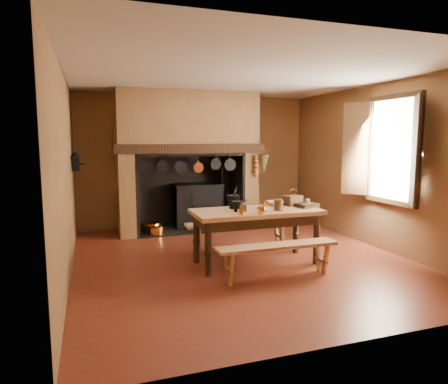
# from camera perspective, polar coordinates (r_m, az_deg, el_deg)

# --- Properties ---
(floor) EXTENTS (5.50, 5.50, 0.00)m
(floor) POSITION_cam_1_polar(r_m,az_deg,el_deg) (6.35, 2.46, -9.58)
(floor) COLOR maroon
(floor) RESTS_ON ground
(ceiling) EXTENTS (5.50, 5.50, 0.00)m
(ceiling) POSITION_cam_1_polar(r_m,az_deg,el_deg) (6.14, 2.61, 16.28)
(ceiling) COLOR silver
(ceiling) RESTS_ON back_wall
(back_wall) EXTENTS (5.00, 0.02, 2.80)m
(back_wall) POSITION_cam_1_polar(r_m,az_deg,el_deg) (8.70, -4.02, 4.44)
(back_wall) COLOR brown
(back_wall) RESTS_ON floor
(wall_left) EXTENTS (0.02, 5.50, 2.80)m
(wall_left) POSITION_cam_1_polar(r_m,az_deg,el_deg) (5.69, -21.70, 2.30)
(wall_left) COLOR brown
(wall_left) RESTS_ON floor
(wall_right) EXTENTS (0.02, 5.50, 2.80)m
(wall_right) POSITION_cam_1_polar(r_m,az_deg,el_deg) (7.36, 21.04, 3.40)
(wall_right) COLOR brown
(wall_right) RESTS_ON floor
(wall_front) EXTENTS (5.00, 0.02, 2.80)m
(wall_front) POSITION_cam_1_polar(r_m,az_deg,el_deg) (3.67, 18.20, -0.13)
(wall_front) COLOR brown
(wall_front) RESTS_ON floor
(chimney_breast) EXTENTS (2.95, 0.96, 2.80)m
(chimney_breast) POSITION_cam_1_polar(r_m,az_deg,el_deg) (8.19, -5.31, 7.12)
(chimney_breast) COLOR brown
(chimney_breast) RESTS_ON floor
(iron_range) EXTENTS (1.12, 0.55, 1.60)m
(iron_range) POSITION_cam_1_polar(r_m,az_deg,el_deg) (8.50, -3.72, -1.85)
(iron_range) COLOR black
(iron_range) RESTS_ON floor
(hearth_pans) EXTENTS (0.51, 0.62, 0.20)m
(hearth_pans) POSITION_cam_1_polar(r_m,az_deg,el_deg) (8.15, -10.17, -5.14)
(hearth_pans) COLOR orange
(hearth_pans) RESTS_ON floor
(hanging_pans) EXTENTS (1.92, 0.29, 0.27)m
(hanging_pans) POSITION_cam_1_polar(r_m,az_deg,el_deg) (7.71, -4.70, 3.74)
(hanging_pans) COLOR black
(hanging_pans) RESTS_ON chimney_breast
(onion_string) EXTENTS (0.12, 0.10, 0.46)m
(onion_string) POSITION_cam_1_polar(r_m,az_deg,el_deg) (8.12, 4.57, 3.72)
(onion_string) COLOR #B95022
(onion_string) RESTS_ON chimney_breast
(herb_bunch) EXTENTS (0.20, 0.20, 0.35)m
(herb_bunch) POSITION_cam_1_polar(r_m,az_deg,el_deg) (8.19, 5.74, 4.09)
(herb_bunch) COLOR brown
(herb_bunch) RESTS_ON chimney_breast
(window) EXTENTS (0.39, 1.75, 1.76)m
(window) POSITION_cam_1_polar(r_m,az_deg,el_deg) (6.95, 22.30, 5.60)
(window) COLOR white
(window) RESTS_ON wall_right
(wall_coffee_mill) EXTENTS (0.23, 0.16, 0.31)m
(wall_coffee_mill) POSITION_cam_1_polar(r_m,az_deg,el_deg) (7.22, -20.47, 4.28)
(wall_coffee_mill) COLOR black
(wall_coffee_mill) RESTS_ON wall_left
(work_table) EXTENTS (1.91, 0.85, 0.83)m
(work_table) POSITION_cam_1_polar(r_m,az_deg,el_deg) (5.99, 4.65, -3.75)
(work_table) COLOR tan
(work_table) RESTS_ON floor
(bench_front) EXTENTS (1.69, 0.30, 0.48)m
(bench_front) POSITION_cam_1_polar(r_m,az_deg,el_deg) (5.44, 7.61, -8.64)
(bench_front) COLOR tan
(bench_front) RESTS_ON floor
(bench_back) EXTENTS (1.81, 0.32, 0.51)m
(bench_back) POSITION_cam_1_polar(r_m,az_deg,el_deg) (6.70, 2.24, -5.28)
(bench_back) COLOR tan
(bench_back) RESTS_ON floor
(mortar_large) EXTENTS (0.21, 0.21, 0.35)m
(mortar_large) POSITION_cam_1_polar(r_m,az_deg,el_deg) (6.02, 1.34, -1.31)
(mortar_large) COLOR black
(mortar_large) RESTS_ON work_table
(mortar_small) EXTENTS (0.16, 0.16, 0.27)m
(mortar_small) POSITION_cam_1_polar(r_m,az_deg,el_deg) (5.77, 1.89, -1.97)
(mortar_small) COLOR black
(mortar_small) RESTS_ON work_table
(coffee_grinder) EXTENTS (0.16, 0.13, 0.17)m
(coffee_grinder) POSITION_cam_1_polar(r_m,az_deg,el_deg) (5.80, 2.51, -2.16)
(coffee_grinder) COLOR #352111
(coffee_grinder) RESTS_ON work_table
(brass_mug_a) EXTENTS (0.11, 0.11, 0.09)m
(brass_mug_a) POSITION_cam_1_polar(r_m,az_deg,el_deg) (5.51, 2.36, -2.88)
(brass_mug_a) COLOR orange
(brass_mug_a) RESTS_ON work_table
(brass_mug_b) EXTENTS (0.10, 0.10, 0.09)m
(brass_mug_b) POSITION_cam_1_polar(r_m,az_deg,el_deg) (6.17, 6.03, -1.77)
(brass_mug_b) COLOR orange
(brass_mug_b) RESTS_ON work_table
(mixing_bowl) EXTENTS (0.35, 0.35, 0.07)m
(mixing_bowl) POSITION_cam_1_polar(r_m,az_deg,el_deg) (6.34, 7.13, -1.65)
(mixing_bowl) COLOR #B4AD8A
(mixing_bowl) RESTS_ON work_table
(stoneware_crock) EXTENTS (0.17, 0.17, 0.17)m
(stoneware_crock) POSITION_cam_1_polar(r_m,az_deg,el_deg) (5.92, 7.78, -1.83)
(stoneware_crock) COLOR #4F331D
(stoneware_crock) RESTS_ON work_table
(glass_jar) EXTENTS (0.08, 0.08, 0.12)m
(glass_jar) POSITION_cam_1_polar(r_m,az_deg,el_deg) (6.34, 11.80, -1.52)
(glass_jar) COLOR beige
(glass_jar) RESTS_ON work_table
(wicker_basket) EXTENTS (0.32, 0.26, 0.27)m
(wicker_basket) POSITION_cam_1_polar(r_m,az_deg,el_deg) (6.44, 9.77, -1.10)
(wicker_basket) COLOR #523018
(wicker_basket) RESTS_ON work_table
(wooden_tray) EXTENTS (0.38, 0.31, 0.06)m
(wooden_tray) POSITION_cam_1_polar(r_m,az_deg,el_deg) (6.31, 11.73, -1.86)
(wooden_tray) COLOR #352111
(wooden_tray) RESTS_ON work_table
(brass_cup) EXTENTS (0.14, 0.14, 0.10)m
(brass_cup) POSITION_cam_1_polar(r_m,az_deg,el_deg) (5.63, 5.36, -2.63)
(brass_cup) COLOR orange
(brass_cup) RESTS_ON work_table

